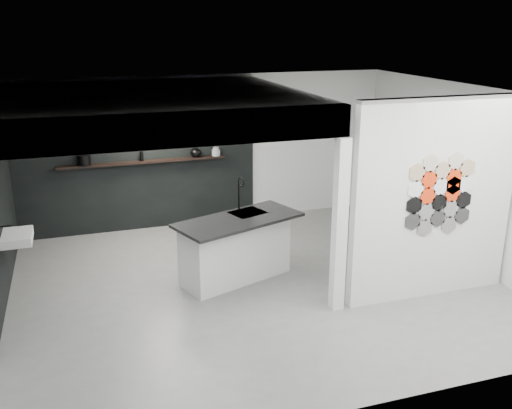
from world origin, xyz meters
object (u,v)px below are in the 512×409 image
object	(u,v)px
kettle	(196,153)
bottle_dark	(142,156)
utensil_cup	(86,162)
glass_bowl	(216,153)
glass_vase	(216,151)
kitchen_island	(236,247)
wall_basin	(17,237)
stockpot	(84,160)
partition_panel	(434,200)

from	to	relation	value
kettle	bottle_dark	distance (m)	0.99
bottle_dark	utensil_cup	size ratio (longest dim) A/B	1.58
kettle	glass_bowl	world-z (taller)	kettle
kettle	glass_vase	size ratio (longest dim) A/B	1.25
kitchen_island	bottle_dark	xyz separation A→B (m)	(-1.01, 2.56, 0.90)
wall_basin	glass_bowl	distance (m)	4.00
wall_basin	glass_vase	bearing A→B (deg)	31.35
wall_basin	bottle_dark	xyz separation A→B (m)	(2.01, 2.07, 0.55)
kitchen_island	stockpot	distance (m)	3.37
partition_panel	kitchen_island	world-z (taller)	partition_panel
wall_basin	glass_bowl	size ratio (longest dim) A/B	3.81
partition_panel	wall_basin	xyz separation A→B (m)	(-5.46, 1.80, -0.55)
partition_panel	stockpot	world-z (taller)	partition_panel
wall_basin	utensil_cup	bearing A→B (deg)	63.26
stockpot	kettle	bearing A→B (deg)	0.00
wall_basin	bottle_dark	distance (m)	2.94
stockpot	glass_vase	distance (m)	2.37
partition_panel	kettle	xyz separation A→B (m)	(-2.46, 3.87, 0.01)
partition_panel	glass_vase	xyz separation A→B (m)	(-2.08, 3.87, 0.00)
partition_panel	glass_vase	bearing A→B (deg)	118.23
stockpot	utensil_cup	size ratio (longest dim) A/B	2.07
stockpot	utensil_cup	xyz separation A→B (m)	(0.02, 0.00, -0.04)
glass_vase	glass_bowl	bearing A→B (deg)	0.00
glass_vase	utensil_cup	size ratio (longest dim) A/B	1.49
utensil_cup	kettle	bearing A→B (deg)	0.00
glass_bowl	glass_vase	bearing A→B (deg)	0.00
stockpot	glass_bowl	size ratio (longest dim) A/B	1.41
glass_vase	stockpot	bearing A→B (deg)	180.00
glass_vase	bottle_dark	distance (m)	1.38
glass_bowl	glass_vase	size ratio (longest dim) A/B	0.98
bottle_dark	partition_panel	bearing A→B (deg)	-48.23
kettle	glass_bowl	bearing A→B (deg)	0.14
stockpot	kitchen_island	bearing A→B (deg)	-51.94
kitchen_island	kettle	bearing A→B (deg)	70.40
kettle	bottle_dark	world-z (taller)	same
glass_bowl	partition_panel	bearing A→B (deg)	-61.77
kitchen_island	utensil_cup	xyz separation A→B (m)	(-1.98, 2.56, 0.87)
kitchen_island	glass_vase	distance (m)	2.74
kitchen_island	bottle_dark	distance (m)	2.89
glass_bowl	utensil_cup	distance (m)	2.35
partition_panel	glass_bowl	size ratio (longest dim) A/B	17.77
wall_basin	glass_vase	world-z (taller)	glass_vase
bottle_dark	glass_bowl	bearing A→B (deg)	0.00
partition_panel	glass_bowl	xyz separation A→B (m)	(-2.08, 3.87, -0.02)
partition_panel	kettle	distance (m)	4.58
wall_basin	kitchen_island	xyz separation A→B (m)	(3.02, -0.49, -0.34)
glass_bowl	glass_vase	world-z (taller)	glass_vase
stockpot	partition_panel	bearing A→B (deg)	-41.01
kitchen_island	wall_basin	bearing A→B (deg)	150.66
partition_panel	glass_bowl	world-z (taller)	partition_panel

